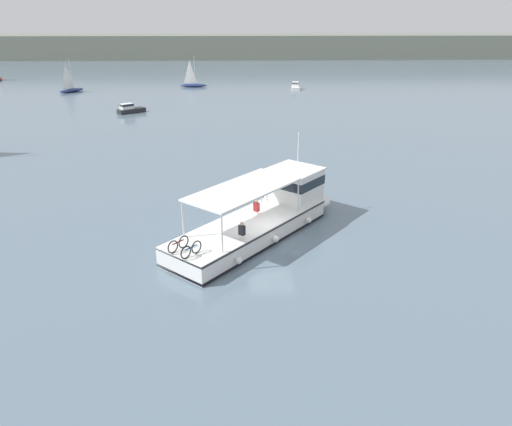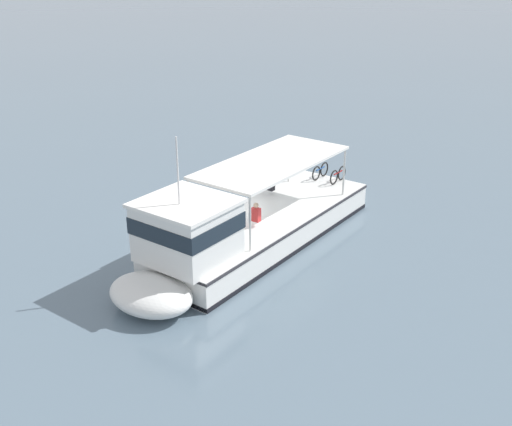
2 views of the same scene
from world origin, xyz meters
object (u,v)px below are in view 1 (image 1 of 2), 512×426
motorboat_horizon_west (295,86)px  sailboat_off_stern (193,84)px  motorboat_far_left (130,109)px  sailboat_near_port (71,89)px  ferry_main (267,214)px

motorboat_horizon_west → sailboat_off_stern: size_ratio=0.68×
motorboat_far_left → sailboat_off_stern: (6.24, 24.83, -0.00)m
motorboat_horizon_west → sailboat_near_port: bearing=-177.4°
motorboat_horizon_west → motorboat_far_left: bearing=-139.5°
motorboat_far_left → motorboat_horizon_west: size_ratio=0.98×
sailboat_near_port → ferry_main: bearing=-62.2°
ferry_main → motorboat_horizon_west: (8.49, 58.32, -0.47)m
sailboat_off_stern → sailboat_near_port: 20.89m
ferry_main → sailboat_near_port: 63.99m
motorboat_far_left → sailboat_near_port: size_ratio=0.67×
sailboat_off_stern → sailboat_near_port: same height
motorboat_horizon_west → sailboat_off_stern: bearing=167.9°
motorboat_far_left → motorboat_horizon_west: bearing=40.5°
sailboat_near_port → sailboat_off_stern: bearing=15.7°
ferry_main → motorboat_horizon_west: 58.94m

